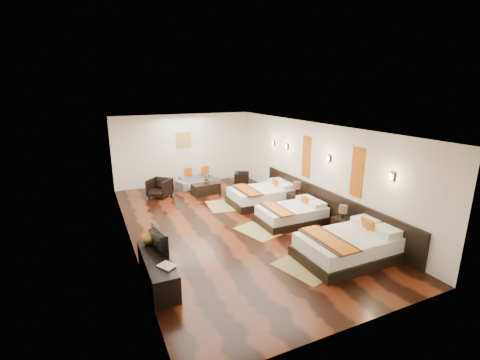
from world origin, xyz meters
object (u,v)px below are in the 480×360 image
tv (156,241)px  tv_console (158,270)px  sofa (197,180)px  bed_far (263,195)px  bed_mid (292,214)px  coffee_table (206,189)px  armchair_left (160,188)px  bed_near (349,246)px  nightstand_a (342,224)px  figurine (150,236)px  armchair_right (242,179)px  book (162,269)px  table_plant (207,179)px  nightstand_b (296,199)px

tv → tv_console: bearing=158.0°
sofa → bed_far: bearing=-81.2°
bed_mid → coffee_table: (-1.40, 3.60, -0.05)m
tv_console → bed_far: bearing=38.3°
coffee_table → armchair_left: bearing=166.8°
bed_near → nightstand_a: 1.34m
tv_console → figurine: 0.81m
figurine → armchair_right: size_ratio=0.60×
bed_far → armchair_right: bearing=82.5°
bed_far → tv_console: size_ratio=1.21×
tv → book: 0.79m
bed_near → bed_far: bed_near is taller
bed_mid → table_plant: size_ratio=6.46×
bed_mid → book: bearing=-154.5°
book → armchair_right: 7.59m
book → coffee_table: book is taller
bed_near → bed_mid: 2.35m
nightstand_a → figurine: bearing=175.4°
bed_mid → tv_console: 4.46m
bed_near → sofa: bearing=101.4°
bed_far → nightstand_a: size_ratio=2.70×
tv → armchair_right: size_ratio=1.39×
bed_far → book: (-4.20, -3.81, 0.28)m
bed_far → book: 5.68m
nightstand_b → coffee_table: 3.44m
bed_near → bed_mid: bearing=90.1°
sofa → bed_near: bearing=-96.1°
armchair_right → coffee_table: (-1.71, -0.51, -0.07)m
nightstand_b → tv_console: nightstand_b is taller
book → table_plant: size_ratio=1.09×
nightstand_a → sofa: (-2.15, 5.89, -0.03)m
tv → book: tv is taller
nightstand_b → book: bearing=-149.5°
tv → sofa: bearing=-36.4°
nightstand_a → figurine: (-4.95, 0.40, 0.44)m
bed_near → nightstand_b: nightstand_b is taller
bed_near → armchair_right: size_ratio=3.98×
tv_console → sofa: size_ratio=1.05×
nightstand_a → nightstand_b: bearing=90.0°
tv_console → table_plant: bearing=61.1°
bed_near → armchair_left: 7.01m
tv → figurine: bearing=-4.4°
book → armchair_left: armchair_left is taller
tv_console → book: book is taller
tv → figurine: tv is taller
sofa → coffee_table: 1.05m
figurine → armchair_right: bearing=47.7°
nightstand_a → bed_mid: bearing=121.2°
book → figurine: (0.00, 1.16, 0.16)m
tv_console → tv: (0.05, 0.27, 0.51)m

